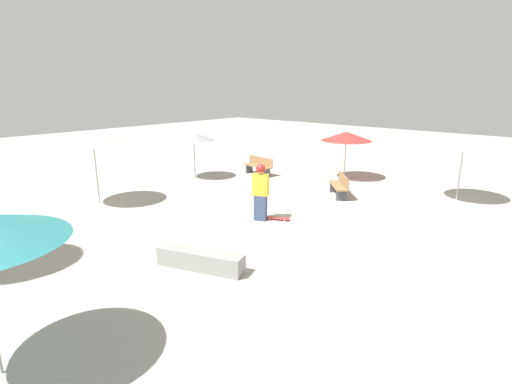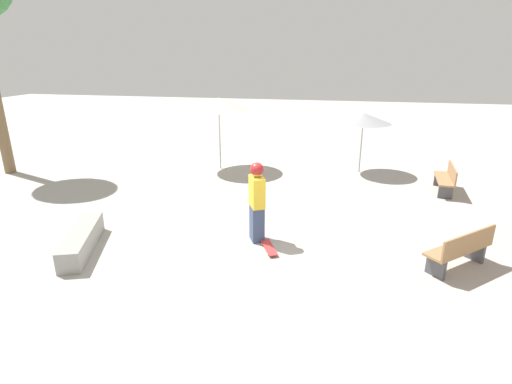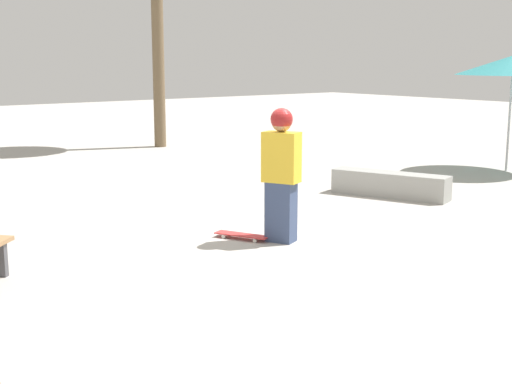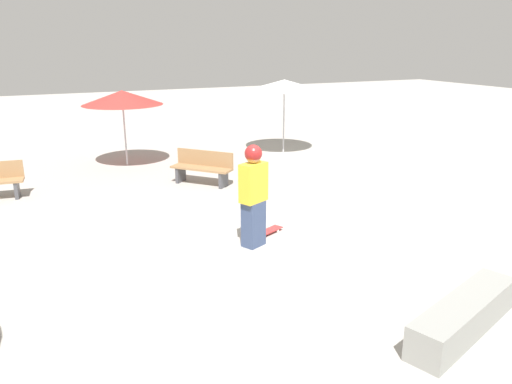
% 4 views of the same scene
% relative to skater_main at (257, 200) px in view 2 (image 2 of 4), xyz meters
% --- Properties ---
extents(ground_plane, '(60.00, 60.00, 0.00)m').
position_rel_skater_main_xyz_m(ground_plane, '(0.49, 0.61, -0.99)').
color(ground_plane, '#ADA8A0').
extents(skater_main, '(0.46, 0.56, 1.85)m').
position_rel_skater_main_xyz_m(skater_main, '(0.00, 0.00, 0.00)').
color(skater_main, '#38476B').
rests_on(skater_main, ground_plane).
extents(skateboard, '(0.52, 0.81, 0.07)m').
position_rel_skater_main_xyz_m(skateboard, '(-0.36, 0.43, -0.94)').
color(skateboard, red).
rests_on(skateboard, ground_plane).
extents(concrete_ledge, '(1.16, 2.19, 0.45)m').
position_rel_skater_main_xyz_m(concrete_ledge, '(3.64, 1.25, -0.77)').
color(concrete_ledge, gray).
rests_on(concrete_ledge, ground_plane).
extents(bench_near, '(0.61, 1.64, 0.85)m').
position_rel_skater_main_xyz_m(bench_near, '(-5.04, -4.47, -0.57)').
color(bench_near, '#47474C').
rests_on(bench_near, ground_plane).
extents(bench_far, '(1.48, 1.40, 0.85)m').
position_rel_skater_main_xyz_m(bench_far, '(-4.20, 0.48, -0.57)').
color(bench_far, '#47474C').
rests_on(bench_far, ground_plane).
extents(shade_umbrella_cream, '(2.36, 2.36, 2.59)m').
position_rel_skater_main_xyz_m(shade_umbrella_cream, '(2.54, -5.68, 1.39)').
color(shade_umbrella_cream, '#B7B7BC').
rests_on(shade_umbrella_cream, ground_plane).
extents(shade_umbrella_grey, '(1.93, 1.93, 2.13)m').
position_rel_skater_main_xyz_m(shade_umbrella_grey, '(-2.53, -6.24, 0.95)').
color(shade_umbrella_grey, '#B7B7BC').
rests_on(shade_umbrella_grey, ground_plane).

